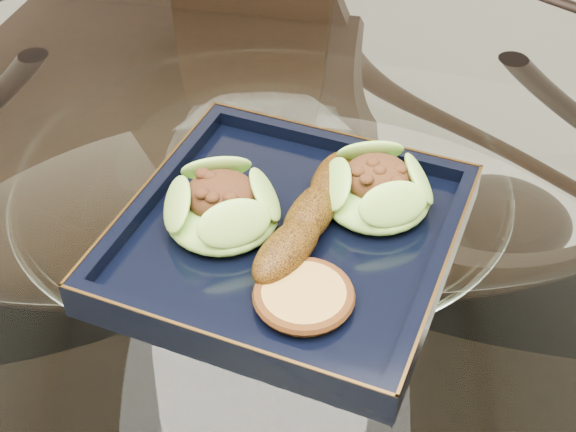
{
  "coord_description": "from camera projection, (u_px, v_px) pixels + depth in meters",
  "views": [
    {
      "loc": [
        0.03,
        -0.54,
        1.25
      ],
      "look_at": [
        0.02,
        -0.05,
        0.8
      ],
      "focal_mm": 50.0,
      "sensor_mm": 36.0,
      "label": 1
    }
  ],
  "objects": [
    {
      "name": "lettuce_wrap_left",
      "position": [
        222.0,
        210.0,
        0.67
      ],
      "size": [
        0.11,
        0.11,
        0.03
      ],
      "primitive_type": "ellipsoid",
      "rotation": [
        0.0,
        0.0,
        -0.16
      ],
      "color": "#77AD32",
      "rests_on": "navy_plate"
    },
    {
      "name": "roasted_plantain",
      "position": [
        311.0,
        214.0,
        0.67
      ],
      "size": [
        0.1,
        0.17,
        0.03
      ],
      "primitive_type": "ellipsoid",
      "rotation": [
        0.0,
        0.0,
        1.14
      ],
      "color": "#583609",
      "rests_on": "navy_plate"
    },
    {
      "name": "crumb_patty",
      "position": [
        304.0,
        297.0,
        0.61
      ],
      "size": [
        0.08,
        0.08,
        0.01
      ],
      "primitive_type": "cylinder",
      "rotation": [
        0.0,
        0.0,
        0.27
      ],
      "color": "gold",
      "rests_on": "navy_plate"
    },
    {
      "name": "lettuce_wrap_right",
      "position": [
        376.0,
        191.0,
        0.69
      ],
      "size": [
        0.11,
        0.11,
        0.03
      ],
      "primitive_type": "ellipsoid",
      "rotation": [
        0.0,
        0.0,
        -0.24
      ],
      "color": "#5DAF32",
      "rests_on": "navy_plate"
    },
    {
      "name": "dining_chair",
      "position": [
        187.0,
        146.0,
        1.19
      ],
      "size": [
        0.48,
        0.48,
        0.94
      ],
      "rotation": [
        0.0,
        0.0,
        -0.19
      ],
      "color": "black",
      "rests_on": "ground"
    },
    {
      "name": "dining_table",
      "position": [
        266.0,
        332.0,
        0.83
      ],
      "size": [
        1.13,
        1.13,
        0.77
      ],
      "color": "white",
      "rests_on": "ground"
    },
    {
      "name": "navy_plate",
      "position": [
        288.0,
        242.0,
        0.68
      ],
      "size": [
        0.35,
        0.35,
        0.02
      ],
      "primitive_type": "cube",
      "rotation": [
        0.0,
        0.0,
        -0.37
      ],
      "color": "black",
      "rests_on": "dining_table"
    }
  ]
}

